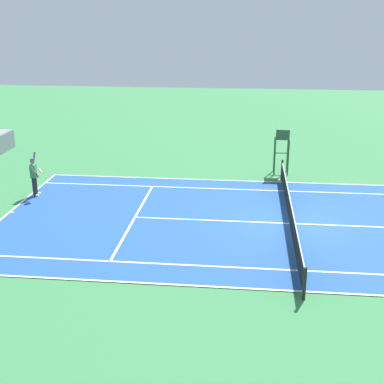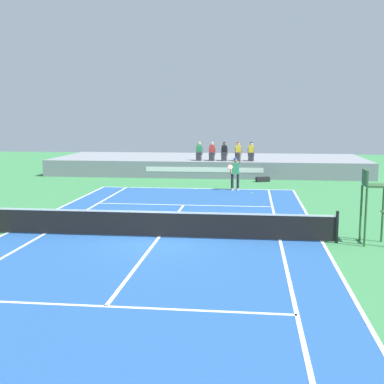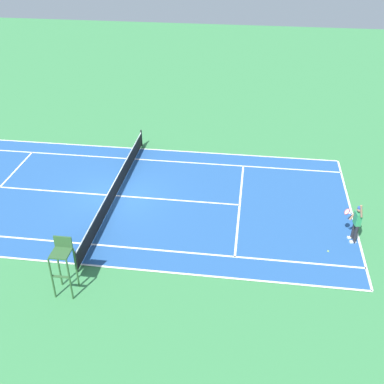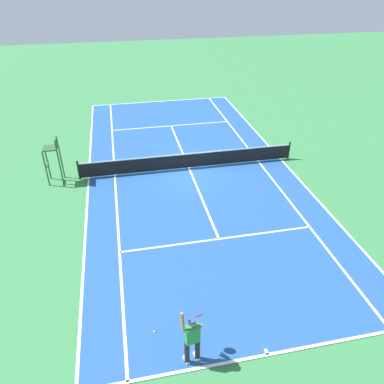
# 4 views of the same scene
# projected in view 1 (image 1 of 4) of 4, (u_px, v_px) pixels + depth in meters

# --- Properties ---
(ground_plane) EXTENTS (80.00, 80.00, 0.00)m
(ground_plane) POSITION_uv_depth(u_px,v_px,m) (289.00, 224.00, 21.17)
(ground_plane) COLOR #387F47
(court) EXTENTS (11.08, 23.88, 0.03)m
(court) POSITION_uv_depth(u_px,v_px,m) (289.00, 224.00, 21.17)
(court) COLOR #235193
(court) RESTS_ON ground
(net) EXTENTS (11.98, 0.10, 1.07)m
(net) POSITION_uv_depth(u_px,v_px,m) (290.00, 212.00, 21.00)
(net) COLOR black
(net) RESTS_ON ground
(tennis_player) EXTENTS (0.75, 0.72, 2.08)m
(tennis_player) POSITION_uv_depth(u_px,v_px,m) (34.00, 176.00, 24.10)
(tennis_player) COLOR #232328
(tennis_player) RESTS_ON ground
(tennis_ball) EXTENTS (0.07, 0.07, 0.07)m
(tennis_ball) POSITION_uv_depth(u_px,v_px,m) (67.00, 189.00, 25.20)
(tennis_ball) COLOR #D1E533
(tennis_ball) RESTS_ON ground
(umpire_chair) EXTENTS (0.77, 0.77, 2.44)m
(umpire_chair) POSITION_uv_depth(u_px,v_px,m) (282.00, 145.00, 27.27)
(umpire_chair) COLOR #2D562D
(umpire_chair) RESTS_ON ground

